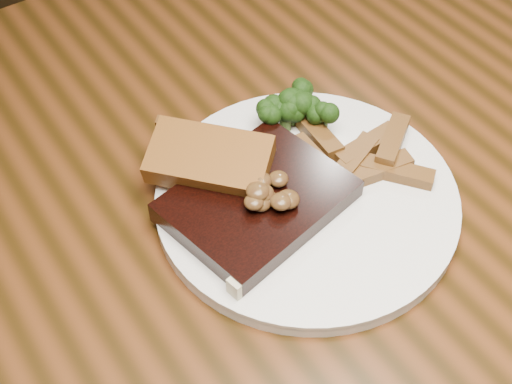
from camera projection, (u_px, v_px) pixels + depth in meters
dining_table at (238, 257)px, 0.78m from camera, size 1.60×0.90×0.75m
chair_far at (82, 57)px, 1.24m from camera, size 0.54×0.54×0.92m
plate at (306, 200)px, 0.71m from camera, size 0.33×0.33×0.01m
steak at (257, 201)px, 0.68m from camera, size 0.19×0.16×0.02m
steak_bone at (292, 242)px, 0.66m from camera, size 0.15×0.04×0.02m
mushroom_pile at (267, 187)px, 0.66m from camera, size 0.06×0.06×0.03m
garlic_bread at (210, 173)px, 0.71m from camera, size 0.13×0.13×0.03m
potato_wedges at (358, 152)px, 0.73m from camera, size 0.10×0.10×0.02m
broccoli_cluster at (295, 111)px, 0.76m from camera, size 0.07×0.07×0.04m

